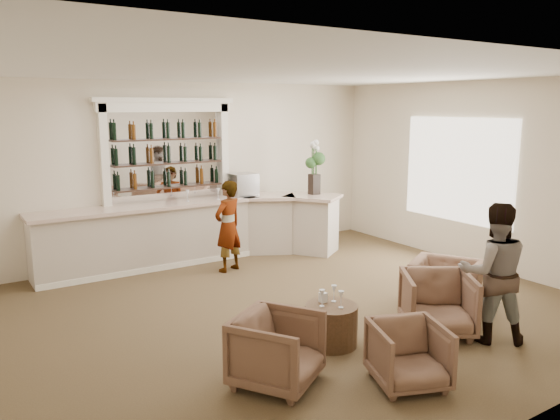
# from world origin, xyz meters

# --- Properties ---
(ground) EXTENTS (8.00, 8.00, 0.00)m
(ground) POSITION_xyz_m (0.00, 0.00, 0.00)
(ground) COLOR brown
(ground) RESTS_ON ground
(room_shell) EXTENTS (8.04, 7.02, 3.32)m
(room_shell) POSITION_xyz_m (0.16, 0.71, 2.34)
(room_shell) COLOR beige
(room_shell) RESTS_ON ground
(bar_counter) EXTENTS (5.72, 1.80, 1.14)m
(bar_counter) POSITION_xyz_m (-0.16, 3.00, 0.57)
(bar_counter) COLOR beige
(bar_counter) RESTS_ON ground
(back_bar_alcove) EXTENTS (2.64, 0.25, 3.00)m
(back_bar_alcove) POSITION_xyz_m (-0.50, 3.41, 2.03)
(back_bar_alcove) COLOR white
(back_bar_alcove) RESTS_ON ground
(cocktail_table) EXTENTS (0.64, 0.64, 0.50)m
(cocktail_table) POSITION_xyz_m (-0.31, -1.22, 0.25)
(cocktail_table) COLOR brown
(cocktail_table) RESTS_ON ground
(sommelier) EXTENTS (0.68, 0.56, 1.60)m
(sommelier) POSITION_xyz_m (0.06, 2.15, 0.80)
(sommelier) COLOR gray
(sommelier) RESTS_ON ground
(guest) EXTENTS (1.06, 1.03, 1.73)m
(guest) POSITION_xyz_m (1.43, -2.18, 0.86)
(guest) COLOR gray
(guest) RESTS_ON ground
(armchair_left) EXTENTS (1.13, 1.14, 0.76)m
(armchair_left) POSITION_xyz_m (-1.38, -1.68, 0.38)
(armchair_left) COLOR brown
(armchair_left) RESTS_ON ground
(armchair_center) EXTENTS (0.93, 0.94, 0.67)m
(armchair_center) POSITION_xyz_m (-0.25, -2.43, 0.33)
(armchair_center) COLOR brown
(armchair_center) RESTS_ON ground
(armchair_right) EXTENTS (1.19, 1.19, 0.79)m
(armchair_right) POSITION_xyz_m (1.04, -1.68, 0.39)
(armchair_right) COLOR brown
(armchair_right) RESTS_ON ground
(armchair_far) EXTENTS (1.21, 1.26, 0.63)m
(armchair_far) POSITION_xyz_m (2.00, -1.01, 0.31)
(armchair_far) COLOR brown
(armchair_far) RESTS_ON ground
(espresso_machine) EXTENTS (0.51, 0.43, 0.43)m
(espresso_machine) POSITION_xyz_m (0.89, 3.09, 1.36)
(espresso_machine) COLOR #AAAAAE
(espresso_machine) RESTS_ON bar_counter
(flower_vase) EXTENTS (0.28, 0.28, 1.06)m
(flower_vase) POSITION_xyz_m (2.15, 2.47, 1.74)
(flower_vase) COLOR black
(flower_vase) RESTS_ON bar_counter
(wine_glass_bar_left) EXTENTS (0.07, 0.07, 0.21)m
(wine_glass_bar_left) POSITION_xyz_m (-0.28, 3.08, 1.25)
(wine_glass_bar_left) COLOR white
(wine_glass_bar_left) RESTS_ON bar_counter
(wine_glass_bar_right) EXTENTS (0.07, 0.07, 0.21)m
(wine_glass_bar_right) POSITION_xyz_m (0.28, 2.95, 1.25)
(wine_glass_bar_right) COLOR white
(wine_glass_bar_right) RESTS_ON bar_counter
(wine_glass_tbl_a) EXTENTS (0.07, 0.07, 0.21)m
(wine_glass_tbl_a) POSITION_xyz_m (-0.43, -1.19, 0.60)
(wine_glass_tbl_a) COLOR white
(wine_glass_tbl_a) RESTS_ON cocktail_table
(wine_glass_tbl_b) EXTENTS (0.07, 0.07, 0.21)m
(wine_glass_tbl_b) POSITION_xyz_m (-0.21, -1.14, 0.60)
(wine_glass_tbl_b) COLOR white
(wine_glass_tbl_b) RESTS_ON cocktail_table
(wine_glass_tbl_c) EXTENTS (0.07, 0.07, 0.21)m
(wine_glass_tbl_c) POSITION_xyz_m (-0.27, -1.35, 0.60)
(wine_glass_tbl_c) COLOR white
(wine_glass_tbl_c) RESTS_ON cocktail_table
(napkin_holder) EXTENTS (0.08, 0.08, 0.12)m
(napkin_holder) POSITION_xyz_m (-0.33, -1.08, 0.56)
(napkin_holder) COLOR silver
(napkin_holder) RESTS_ON cocktail_table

